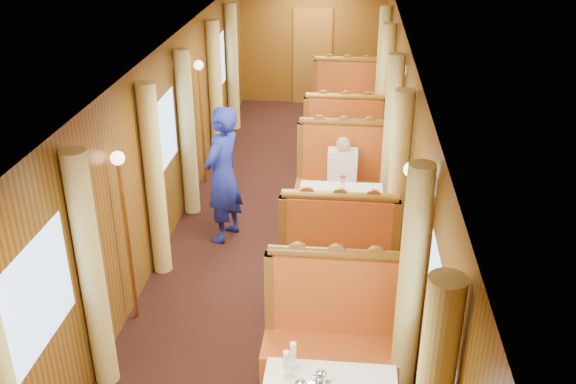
# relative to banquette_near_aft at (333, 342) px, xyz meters

# --- Properties ---
(floor) EXTENTS (3.00, 12.00, 0.01)m
(floor) POSITION_rel_banquette_near_aft_xyz_m (-0.75, 2.49, -0.42)
(floor) COLOR black
(floor) RESTS_ON ground
(ceiling) EXTENTS (3.00, 12.00, 0.01)m
(ceiling) POSITION_rel_banquette_near_aft_xyz_m (-0.75, 2.49, 2.08)
(ceiling) COLOR silver
(ceiling) RESTS_ON wall_left
(wall_far) EXTENTS (3.00, 0.01, 2.50)m
(wall_far) POSITION_rel_banquette_near_aft_xyz_m (-0.75, 8.49, 0.83)
(wall_far) COLOR brown
(wall_far) RESTS_ON floor
(wall_left) EXTENTS (0.01, 12.00, 2.50)m
(wall_left) POSITION_rel_banquette_near_aft_xyz_m (-2.25, 2.49, 0.83)
(wall_left) COLOR brown
(wall_left) RESTS_ON floor
(wall_right) EXTENTS (0.01, 12.00, 2.50)m
(wall_right) POSITION_rel_banquette_near_aft_xyz_m (0.75, 2.49, 0.83)
(wall_right) COLOR brown
(wall_right) RESTS_ON floor
(doorway_far) EXTENTS (0.80, 0.04, 2.00)m
(doorway_far) POSITION_rel_banquette_near_aft_xyz_m (-0.75, 8.46, 0.58)
(doorway_far) COLOR brown
(doorway_far) RESTS_ON floor
(banquette_near_aft) EXTENTS (1.30, 0.55, 1.34)m
(banquette_near_aft) POSITION_rel_banquette_near_aft_xyz_m (0.00, 0.00, 0.00)
(banquette_near_aft) COLOR #A62F12
(banquette_near_aft) RESTS_ON floor
(table_mid) EXTENTS (1.05, 0.72, 0.75)m
(table_mid) POSITION_rel_banquette_near_aft_xyz_m (0.00, 2.49, -0.05)
(table_mid) COLOR white
(table_mid) RESTS_ON floor
(banquette_mid_fwd) EXTENTS (1.30, 0.55, 1.34)m
(banquette_mid_fwd) POSITION_rel_banquette_near_aft_xyz_m (0.00, 1.47, 0.00)
(banquette_mid_fwd) COLOR #A62F12
(banquette_mid_fwd) RESTS_ON floor
(banquette_mid_aft) EXTENTS (1.30, 0.55, 1.34)m
(banquette_mid_aft) POSITION_rel_banquette_near_aft_xyz_m (0.00, 3.50, 0.00)
(banquette_mid_aft) COLOR #A62F12
(banquette_mid_aft) RESTS_ON floor
(table_far) EXTENTS (1.05, 0.72, 0.75)m
(table_far) POSITION_rel_banquette_near_aft_xyz_m (0.00, 5.99, -0.05)
(table_far) COLOR white
(table_far) RESTS_ON floor
(banquette_far_fwd) EXTENTS (1.30, 0.55, 1.34)m
(banquette_far_fwd) POSITION_rel_banquette_near_aft_xyz_m (0.00, 4.97, 0.00)
(banquette_far_fwd) COLOR #A62F12
(banquette_far_fwd) RESTS_ON floor
(banquette_far_aft) EXTENTS (1.30, 0.55, 1.34)m
(banquette_far_aft) POSITION_rel_banquette_near_aft_xyz_m (0.00, 7.00, 0.00)
(banquette_far_aft) COLOR #A62F12
(banquette_far_aft) RESTS_ON floor
(teapot_back) EXTENTS (0.18, 0.14, 0.13)m
(teapot_back) POSITION_rel_banquette_near_aft_xyz_m (-0.07, -0.97, 0.39)
(teapot_back) COLOR silver
(teapot_back) RESTS_ON tea_tray
(cup_inboard) EXTENTS (0.08, 0.08, 0.26)m
(cup_inboard) POSITION_rel_banquette_near_aft_xyz_m (-0.35, -0.89, 0.43)
(cup_inboard) COLOR white
(cup_inboard) RESTS_ON table_near
(cup_outboard) EXTENTS (0.08, 0.08, 0.26)m
(cup_outboard) POSITION_rel_banquette_near_aft_xyz_m (-0.30, -0.78, 0.43)
(cup_outboard) COLOR white
(cup_outboard) RESTS_ON table_near
(rose_vase_mid) EXTENTS (0.06, 0.06, 0.36)m
(rose_vase_mid) POSITION_rel_banquette_near_aft_xyz_m (0.02, 2.50, 0.50)
(rose_vase_mid) COLOR silver
(rose_vase_mid) RESTS_ON table_mid
(rose_vase_far) EXTENTS (0.06, 0.06, 0.36)m
(rose_vase_far) POSITION_rel_banquette_near_aft_xyz_m (-0.01, 5.99, 0.50)
(rose_vase_far) COLOR silver
(rose_vase_far) RESTS_ON table_far
(window_left_near) EXTENTS (0.01, 1.20, 0.90)m
(window_left_near) POSITION_rel_banquette_near_aft_xyz_m (-2.24, -1.01, 1.03)
(window_left_near) COLOR #8AADDA
(window_left_near) RESTS_ON wall_left
(curtain_left_near_b) EXTENTS (0.22, 0.22, 2.35)m
(curtain_left_near_b) POSITION_rel_banquette_near_aft_xyz_m (-2.13, -0.23, 0.75)
(curtain_left_near_b) COLOR tan
(curtain_left_near_b) RESTS_ON floor
(window_right_near) EXTENTS (0.01, 1.20, 0.90)m
(window_right_near) POSITION_rel_banquette_near_aft_xyz_m (0.74, -1.01, 1.03)
(window_right_near) COLOR #8AADDA
(window_right_near) RESTS_ON wall_right
(curtain_right_near_b) EXTENTS (0.22, 0.22, 2.35)m
(curtain_right_near_b) POSITION_rel_banquette_near_aft_xyz_m (0.63, -0.23, 0.75)
(curtain_right_near_b) COLOR tan
(curtain_right_near_b) RESTS_ON floor
(window_left_mid) EXTENTS (0.01, 1.20, 0.90)m
(window_left_mid) POSITION_rel_banquette_near_aft_xyz_m (-2.24, 2.49, 1.03)
(window_left_mid) COLOR #8AADDA
(window_left_mid) RESTS_ON wall_left
(curtain_left_mid_a) EXTENTS (0.22, 0.22, 2.35)m
(curtain_left_mid_a) POSITION_rel_banquette_near_aft_xyz_m (-2.13, 1.71, 0.75)
(curtain_left_mid_a) COLOR tan
(curtain_left_mid_a) RESTS_ON floor
(curtain_left_mid_b) EXTENTS (0.22, 0.22, 2.35)m
(curtain_left_mid_b) POSITION_rel_banquette_near_aft_xyz_m (-2.13, 3.27, 0.75)
(curtain_left_mid_b) COLOR tan
(curtain_left_mid_b) RESTS_ON floor
(window_right_mid) EXTENTS (0.01, 1.20, 0.90)m
(window_right_mid) POSITION_rel_banquette_near_aft_xyz_m (0.74, 2.49, 1.03)
(window_right_mid) COLOR #8AADDA
(window_right_mid) RESTS_ON wall_right
(curtain_right_mid_a) EXTENTS (0.22, 0.22, 2.35)m
(curtain_right_mid_a) POSITION_rel_banquette_near_aft_xyz_m (0.63, 1.71, 0.75)
(curtain_right_mid_a) COLOR tan
(curtain_right_mid_a) RESTS_ON floor
(curtain_right_mid_b) EXTENTS (0.22, 0.22, 2.35)m
(curtain_right_mid_b) POSITION_rel_banquette_near_aft_xyz_m (0.63, 3.27, 0.75)
(curtain_right_mid_b) COLOR tan
(curtain_right_mid_b) RESTS_ON floor
(window_left_far) EXTENTS (0.01, 1.20, 0.90)m
(window_left_far) POSITION_rel_banquette_near_aft_xyz_m (-2.24, 5.99, 1.03)
(window_left_far) COLOR #8AADDA
(window_left_far) RESTS_ON wall_left
(curtain_left_far_a) EXTENTS (0.22, 0.22, 2.35)m
(curtain_left_far_a) POSITION_rel_banquette_near_aft_xyz_m (-2.13, 5.21, 0.75)
(curtain_left_far_a) COLOR tan
(curtain_left_far_a) RESTS_ON floor
(curtain_left_far_b) EXTENTS (0.22, 0.22, 2.35)m
(curtain_left_far_b) POSITION_rel_banquette_near_aft_xyz_m (-2.13, 6.77, 0.75)
(curtain_left_far_b) COLOR tan
(curtain_left_far_b) RESTS_ON floor
(window_right_far) EXTENTS (0.01, 1.20, 0.90)m
(window_right_far) POSITION_rel_banquette_near_aft_xyz_m (0.74, 5.99, 1.03)
(window_right_far) COLOR #8AADDA
(window_right_far) RESTS_ON wall_right
(curtain_right_far_a) EXTENTS (0.22, 0.22, 2.35)m
(curtain_right_far_a) POSITION_rel_banquette_near_aft_xyz_m (0.63, 5.21, 0.75)
(curtain_right_far_a) COLOR tan
(curtain_right_far_a) RESTS_ON floor
(curtain_right_far_b) EXTENTS (0.22, 0.22, 2.35)m
(curtain_right_far_b) POSITION_rel_banquette_near_aft_xyz_m (0.63, 6.77, 0.75)
(curtain_right_far_b) COLOR tan
(curtain_right_far_b) RESTS_ON floor
(sconce_left_fore) EXTENTS (0.14, 0.14, 1.95)m
(sconce_left_fore) POSITION_rel_banquette_near_aft_xyz_m (-2.15, 0.74, 0.96)
(sconce_left_fore) COLOR #BF8C3F
(sconce_left_fore) RESTS_ON floor
(sconce_right_fore) EXTENTS (0.14, 0.14, 1.95)m
(sconce_right_fore) POSITION_rel_banquette_near_aft_xyz_m (0.65, 0.74, 0.96)
(sconce_right_fore) COLOR #BF8C3F
(sconce_right_fore) RESTS_ON floor
(sconce_left_aft) EXTENTS (0.14, 0.14, 1.95)m
(sconce_left_aft) POSITION_rel_banquette_near_aft_xyz_m (-2.15, 4.24, 0.96)
(sconce_left_aft) COLOR #BF8C3F
(sconce_left_aft) RESTS_ON floor
(sconce_right_aft) EXTENTS (0.14, 0.14, 1.95)m
(sconce_right_aft) POSITION_rel_banquette_near_aft_xyz_m (0.65, 4.24, 0.96)
(sconce_right_aft) COLOR #BF8C3F
(sconce_right_aft) RESTS_ON floor
(steward) EXTENTS (0.63, 0.77, 1.82)m
(steward) POSITION_rel_banquette_near_aft_xyz_m (-1.51, 2.56, 0.49)
(steward) COLOR navy
(steward) RESTS_ON floor
(passenger) EXTENTS (0.40, 0.44, 0.76)m
(passenger) POSITION_rel_banquette_near_aft_xyz_m (-0.00, 3.24, 0.32)
(passenger) COLOR beige
(passenger) RESTS_ON banquette_mid_aft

